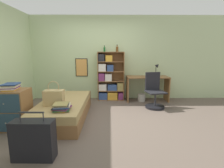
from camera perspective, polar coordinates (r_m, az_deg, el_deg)
The scene contains 15 objects.
ground_plane at distance 4.12m, azimuth -5.62°, elevation -10.85°, with size 14.00×14.00×0.00m, color #66564C.
wall_back at distance 5.59m, azimuth -4.34°, elevation 8.39°, with size 10.00×0.09×2.60m.
bed at distance 4.19m, azimuth -15.32°, elevation -7.92°, with size 0.99×2.07×0.40m.
handbag at distance 3.82m, azimuth -18.40°, elevation -4.12°, with size 0.40×0.23×0.50m.
book_stack_on_bed at distance 3.46m, azimuth -16.06°, elevation -7.16°, with size 0.36×0.40×0.13m.
suitcase at distance 2.77m, azimuth -24.21°, elevation -16.35°, with size 0.58×0.24×0.70m.
dresser at distance 3.97m, azimuth -29.76°, elevation -7.14°, with size 0.60×0.52×0.78m.
magazine_pile_on_dresser at distance 3.86m, azimuth -30.26°, elevation -0.74°, with size 0.34×0.38×0.12m.
bookcase at distance 5.45m, azimuth -0.93°, elevation 1.46°, with size 0.81×0.29×1.50m.
bottle_green at distance 5.42m, azimuth -2.48°, elevation 11.25°, with size 0.06×0.06×0.19m.
bottle_brown at distance 5.39m, azimuth 1.68°, elevation 11.36°, with size 0.08×0.08×0.21m.
desk at distance 5.46m, azimuth 11.46°, elevation 0.06°, with size 1.26×0.55×0.76m.
desk_lamp at distance 5.53m, azimuth 14.51°, elevation 5.26°, with size 0.20×0.15×0.41m.
desk_chair at distance 4.88m, azimuth 13.67°, elevation -4.05°, with size 0.54×0.54×0.95m.
waste_bin at distance 5.46m, azimuth 9.60°, elevation -4.39°, with size 0.23×0.23×0.22m.
Camera 1 is at (0.35, -3.83, 1.49)m, focal length 28.00 mm.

